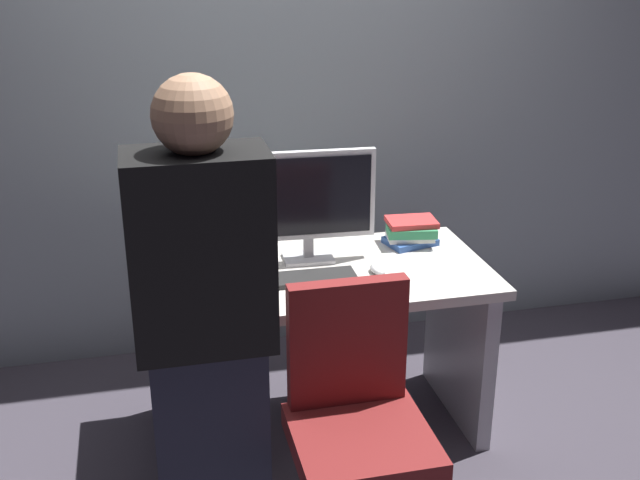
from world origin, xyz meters
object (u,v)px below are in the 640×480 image
object	(u,v)px
person_at_desk	(206,346)
cup_by_monitor	(191,257)
desk	(317,323)
cup_near_keyboard	(221,286)
mouse	(378,269)
book_stack	(411,232)
keyboard	(300,279)
office_chair	(357,441)
monitor	(308,200)

from	to	relation	value
person_at_desk	cup_by_monitor	size ratio (longest dim) A/B	20.05
desk	cup_near_keyboard	distance (m)	0.51
cup_near_keyboard	cup_by_monitor	distance (m)	0.33
mouse	book_stack	world-z (taller)	book_stack
desk	person_at_desk	size ratio (longest dim) A/B	0.83
desk	cup_by_monitor	distance (m)	0.57
keyboard	cup_by_monitor	distance (m)	0.46
desk	keyboard	distance (m)	0.27
office_chair	keyboard	world-z (taller)	office_chair
keyboard	cup_by_monitor	world-z (taller)	cup_by_monitor
office_chair	cup_by_monitor	world-z (taller)	office_chair
keyboard	mouse	size ratio (longest dim) A/B	4.30
office_chair	mouse	distance (m)	0.75
office_chair	person_at_desk	world-z (taller)	person_at_desk
monitor	mouse	distance (m)	0.39
mouse	book_stack	size ratio (longest dim) A/B	0.43
office_chair	monitor	xyz separation A→B (m)	(0.02, 0.82, 0.56)
desk	office_chair	xyz separation A→B (m)	(-0.03, -0.70, -0.07)
keyboard	mouse	bearing A→B (deg)	2.79
person_at_desk	book_stack	world-z (taller)	person_at_desk
desk	cup_by_monitor	bearing A→B (deg)	161.29
cup_near_keyboard	office_chair	bearing A→B (deg)	-56.01
monitor	office_chair	bearing A→B (deg)	-91.39
monitor	keyboard	bearing A→B (deg)	-110.78
desk	keyboard	xyz separation A→B (m)	(-0.08, -0.08, 0.24)
keyboard	cup_by_monitor	bearing A→B (deg)	149.35
desk	office_chair	size ratio (longest dim) A/B	1.45
desk	book_stack	xyz separation A→B (m)	(0.45, 0.18, 0.29)
person_at_desk	cup_near_keyboard	world-z (taller)	person_at_desk
book_stack	person_at_desk	bearing A→B (deg)	-137.04
book_stack	office_chair	bearing A→B (deg)	-118.59
cup_near_keyboard	book_stack	bearing A→B (deg)	21.78
person_at_desk	book_stack	size ratio (longest dim) A/B	7.10
cup_near_keyboard	book_stack	distance (m)	0.91
monitor	cup_by_monitor	distance (m)	0.52
monitor	cup_by_monitor	size ratio (longest dim) A/B	6.62
person_at_desk	keyboard	xyz separation A→B (m)	(0.41, 0.62, -0.10)
cup_near_keyboard	person_at_desk	bearing A→B (deg)	-100.57
person_at_desk	monitor	xyz separation A→B (m)	(0.49, 0.82, 0.15)
mouse	office_chair	bearing A→B (deg)	-112.40
desk	cup_near_keyboard	world-z (taller)	cup_near_keyboard
office_chair	cup_near_keyboard	world-z (taller)	office_chair
book_stack	desk	bearing A→B (deg)	-157.82
mouse	book_stack	distance (m)	0.34
cup_by_monitor	mouse	bearing A→B (deg)	-18.35
person_at_desk	book_stack	distance (m)	1.30
cup_by_monitor	desk	bearing A→B (deg)	-18.71
keyboard	book_stack	world-z (taller)	book_stack
monitor	cup_by_monitor	world-z (taller)	monitor
cup_near_keyboard	book_stack	xyz separation A→B (m)	(0.85, 0.34, 0.01)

